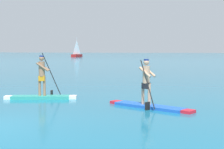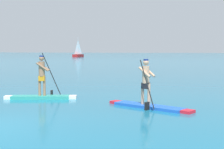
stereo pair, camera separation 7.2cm
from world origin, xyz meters
name	(u,v)px [view 1 (the left image)]	position (x,y,z in m)	size (l,w,h in m)	color
paddleboarder_mid_center	(42,90)	(-0.86, 5.48, 0.38)	(3.04, 1.36, 1.98)	teal
paddleboarder_far_right	(149,98)	(3.96, 4.61, 0.37)	(3.35, 1.77, 1.81)	blue
sailboat_left_horizon	(77,55)	(-31.45, 82.46, 0.69)	(1.91, 5.87, 5.74)	#A51E1E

